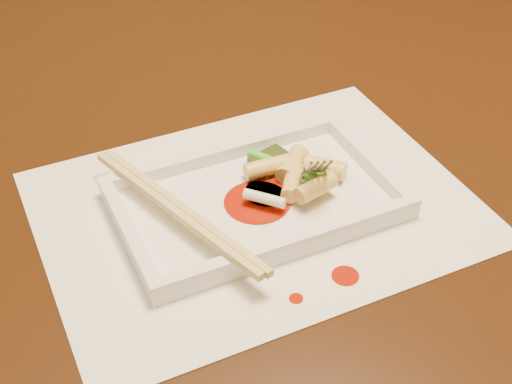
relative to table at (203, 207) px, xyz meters
name	(u,v)px	position (x,y,z in m)	size (l,w,h in m)	color
table	(203,207)	(0.00, 0.00, 0.00)	(1.40, 0.90, 0.75)	black
placemat	(256,207)	(0.00, -0.14, 0.10)	(0.40, 0.30, 0.00)	white
sauce_splatter_a	(345,276)	(0.03, -0.25, 0.10)	(0.02, 0.02, 0.00)	#9F1704
sauce_splatter_b	(296,298)	(-0.02, -0.26, 0.10)	(0.01, 0.01, 0.00)	#9F1704
plate_base	(256,203)	(0.00, -0.14, 0.11)	(0.26, 0.16, 0.01)	white
plate_rim_far	(225,152)	(0.00, -0.06, 0.12)	(0.26, 0.01, 0.01)	white
plate_rim_near	(292,244)	(0.00, -0.21, 0.12)	(0.26, 0.01, 0.01)	white
plate_rim_left	(129,233)	(-0.12, -0.14, 0.12)	(0.01, 0.14, 0.01)	white
plate_rim_right	(369,161)	(0.13, -0.14, 0.12)	(0.01, 0.14, 0.01)	white
veg_piece	(271,161)	(0.04, -0.10, 0.12)	(0.04, 0.03, 0.01)	black
scallion_white	(264,198)	(0.01, -0.15, 0.12)	(0.01, 0.01, 0.04)	#EAEACC
scallion_green	(286,166)	(0.05, -0.12, 0.12)	(0.01, 0.01, 0.09)	green
chopstick_a	(173,210)	(-0.08, -0.14, 0.13)	(0.01, 0.23, 0.01)	#D8BF6C
chopstick_b	(181,208)	(-0.07, -0.14, 0.13)	(0.01, 0.23, 0.01)	#D8BF6C
fork	(316,107)	(0.07, -0.12, 0.18)	(0.09, 0.10, 0.14)	silver
sauce_blob_0	(257,202)	(0.00, -0.14, 0.11)	(0.06, 0.06, 0.00)	#9F1704
sauce_blob_1	(268,192)	(0.02, -0.13, 0.11)	(0.04, 0.04, 0.00)	#9F1704
rice_cake_0	(325,168)	(0.08, -0.13, 0.12)	(0.02, 0.02, 0.04)	#F9DA74
rice_cake_1	(268,167)	(0.03, -0.11, 0.12)	(0.02, 0.02, 0.05)	#F9DA74
rice_cake_2	(316,188)	(0.05, -0.16, 0.13)	(0.02, 0.02, 0.04)	#F9DA74
rice_cake_3	(292,182)	(0.04, -0.14, 0.12)	(0.02, 0.02, 0.05)	#F9DA74
rice_cake_4	(292,164)	(0.05, -0.11, 0.12)	(0.02, 0.02, 0.04)	#F9DA74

